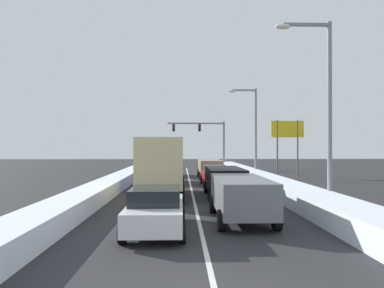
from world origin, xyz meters
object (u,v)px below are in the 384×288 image
at_px(suv_tan_right_lane_fourth, 210,167).
at_px(street_lamp_right_near, 322,98).
at_px(suv_black_right_lane_second, 225,179).
at_px(box_truck_center_lane_second, 162,164).
at_px(street_lamp_right_mid, 252,125).
at_px(suv_gray_right_lane_nearest, 241,195).
at_px(sedan_maroon_center_lane_third, 169,173).
at_px(sedan_silver_center_lane_fourth, 172,168).
at_px(traffic_light_gantry, 206,134).
at_px(sedan_red_right_lane_third, 215,175).
at_px(sedan_white_center_lane_nearest, 156,209).
at_px(roadside_sign_right, 287,135).

xyz_separation_m(suv_tan_right_lane_fourth, street_lamp_right_near, (3.96, -16.26, 4.18)).
height_order(suv_black_right_lane_second, street_lamp_right_near, street_lamp_right_near).
xyz_separation_m(box_truck_center_lane_second, street_lamp_right_mid, (7.59, 12.29, 3.03)).
relative_size(suv_gray_right_lane_nearest, sedan_maroon_center_lane_third, 1.09).
xyz_separation_m(suv_gray_right_lane_nearest, street_lamp_right_mid, (4.15, 18.77, 3.91)).
relative_size(sedan_silver_center_lane_fourth, traffic_light_gantry, 0.60).
xyz_separation_m(suv_tan_right_lane_fourth, street_lamp_right_mid, (3.86, -0.04, 3.91)).
distance_m(box_truck_center_lane_second, sedan_maroon_center_lane_third, 8.15).
height_order(sedan_red_right_lane_third, street_lamp_right_mid, street_lamp_right_mid).
relative_size(sedan_red_right_lane_third, traffic_light_gantry, 0.60).
bearing_deg(sedan_white_center_lane_nearest, traffic_light_gantry, 83.23).
relative_size(sedan_maroon_center_lane_third, traffic_light_gantry, 0.60).
distance_m(box_truck_center_lane_second, street_lamp_right_near, 9.24).
height_order(suv_tan_right_lane_fourth, street_lamp_right_near, street_lamp_right_near).
distance_m(sedan_maroon_center_lane_third, traffic_light_gantry, 19.25).
height_order(suv_gray_right_lane_nearest, traffic_light_gantry, traffic_light_gantry).
bearing_deg(street_lamp_right_near, box_truck_center_lane_second, 152.86).
bearing_deg(box_truck_center_lane_second, suv_tan_right_lane_fourth, 73.17).
distance_m(sedan_white_center_lane_nearest, traffic_light_gantry, 35.08).
height_order(traffic_light_gantry, roadside_sign_right, traffic_light_gantry).
height_order(suv_gray_right_lane_nearest, sedan_maroon_center_lane_third, suv_gray_right_lane_nearest).
bearing_deg(suv_tan_right_lane_fourth, box_truck_center_lane_second, -106.83).
relative_size(suv_tan_right_lane_fourth, traffic_light_gantry, 0.65).
bearing_deg(sedan_maroon_center_lane_third, suv_black_right_lane_second, -66.32).
distance_m(suv_tan_right_lane_fourth, sedan_silver_center_lane_fourth, 4.17).
xyz_separation_m(suv_black_right_lane_second, roadside_sign_right, (7.83, 13.94, 3.00)).
distance_m(suv_tan_right_lane_fourth, roadside_sign_right, 8.45).
relative_size(sedan_silver_center_lane_fourth, roadside_sign_right, 0.82).
bearing_deg(sedan_white_center_lane_nearest, street_lamp_right_near, 29.53).
bearing_deg(suv_gray_right_lane_nearest, suv_tan_right_lane_fourth, 89.12).
bearing_deg(traffic_light_gantry, street_lamp_right_mid, -77.14).
distance_m(sedan_red_right_lane_third, sedan_silver_center_lane_fourth, 9.19).
xyz_separation_m(suv_black_right_lane_second, sedan_maroon_center_lane_third, (-3.48, 7.93, -0.25)).
height_order(box_truck_center_lane_second, sedan_maroon_center_lane_third, box_truck_center_lane_second).
relative_size(suv_black_right_lane_second, roadside_sign_right, 0.89).
height_order(sedan_red_right_lane_third, sedan_maroon_center_lane_third, same).
xyz_separation_m(traffic_light_gantry, street_lamp_right_mid, (3.24, -14.19, 0.43)).
relative_size(sedan_red_right_lane_third, street_lamp_right_mid, 0.55).
xyz_separation_m(suv_black_right_lane_second, suv_tan_right_lane_fourth, (0.13, 12.19, 0.00)).
height_order(sedan_red_right_lane_third, street_lamp_right_near, street_lamp_right_near).
bearing_deg(suv_tan_right_lane_fourth, suv_gray_right_lane_nearest, -90.88).
xyz_separation_m(suv_gray_right_lane_nearest, sedan_white_center_lane_nearest, (-3.20, -1.68, -0.25)).
bearing_deg(box_truck_center_lane_second, sedan_silver_center_lane_fourth, 89.30).
xyz_separation_m(sedan_maroon_center_lane_third, street_lamp_right_mid, (7.47, 4.22, 4.17)).
height_order(box_truck_center_lane_second, roadside_sign_right, roadside_sign_right).
xyz_separation_m(box_truck_center_lane_second, sedan_silver_center_lane_fourth, (0.18, 14.50, -1.14)).
xyz_separation_m(suv_tan_right_lane_fourth, box_truck_center_lane_second, (-3.73, -12.32, 0.88)).
bearing_deg(sedan_red_right_lane_third, street_lamp_right_mid, 57.73).
height_order(suv_tan_right_lane_fourth, street_lamp_right_mid, street_lamp_right_mid).
relative_size(sedan_maroon_center_lane_third, street_lamp_right_near, 0.51).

